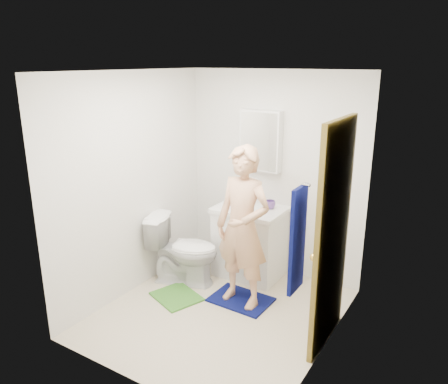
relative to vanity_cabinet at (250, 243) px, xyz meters
The scene contains 22 objects.
floor 1.01m from the vanity_cabinet, 80.69° to the right, with size 2.20×2.40×0.02m, color beige.
ceiling 2.21m from the vanity_cabinet, 80.69° to the right, with size 2.20×2.40×0.02m, color white.
wall_back 0.87m from the vanity_cabinet, 63.05° to the left, with size 2.20×0.02×2.40m, color silver.
wall_front 2.28m from the vanity_cabinet, 85.96° to the right, with size 2.20×0.02×2.40m, color silver.
wall_left 1.55m from the vanity_cabinet, 136.37° to the right, with size 0.02×2.40×2.40m, color silver.
wall_right 1.75m from the vanity_cabinet, 35.99° to the right, with size 0.02×2.40×2.40m, color silver.
vanity_cabinet is the anchor object (origin of this frame).
countertop 0.43m from the vanity_cabinet, ahead, with size 0.79×0.59×0.05m, color white.
sink_basin 0.44m from the vanity_cabinet, ahead, with size 0.40×0.40×0.03m, color white.
faucet 0.54m from the vanity_cabinet, 90.00° to the left, with size 0.03×0.03×0.12m, color silver.
medicine_cabinet 1.22m from the vanity_cabinet, 90.00° to the left, with size 0.50×0.12×0.70m, color white.
mirror_panel 1.21m from the vanity_cabinet, 90.00° to the left, with size 0.46×0.01×0.66m, color white.
door 1.57m from the vanity_cabinet, 32.20° to the right, with size 0.05×0.80×2.05m, color olive.
door_knob 1.69m from the vanity_cabinet, 42.72° to the right, with size 0.07×0.07×0.07m, color gold.
towel 2.08m from the vanity_cabinet, 51.53° to the right, with size 0.03×0.24×0.80m, color #080E4F.
towel_hook 2.30m from the vanity_cabinet, 50.60° to the right, with size 0.02×0.02×0.06m, color silver.
toilet 0.79m from the vanity_cabinet, 134.94° to the right, with size 0.45×0.79×0.81m, color white.
bath_mat 0.74m from the vanity_cabinet, 69.61° to the right, with size 0.63×0.45×0.02m, color #080E4F.
green_rug 1.07m from the vanity_cabinet, 114.66° to the right, with size 0.50×0.42×0.02m, color #42882D.
soap_dispenser 0.59m from the vanity_cabinet, behind, with size 0.09×0.09×0.20m, color #D56381.
toothbrush_cup 0.55m from the vanity_cabinet, 23.57° to the left, with size 0.12×0.12×0.10m, color #684599.
man 0.82m from the vanity_cabinet, 68.11° to the right, with size 0.61×0.40×1.68m, color tan.
Camera 1 is at (2.10, -3.32, 2.49)m, focal length 35.00 mm.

